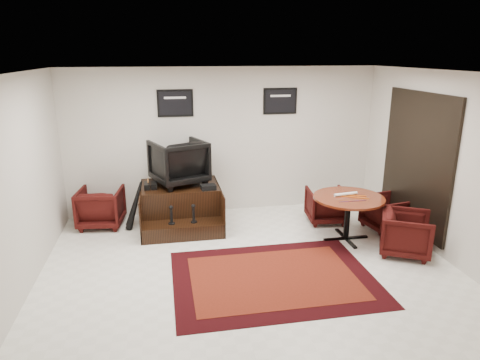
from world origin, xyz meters
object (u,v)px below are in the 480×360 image
Objects in this scene: shine_podium at (181,206)px; table_chair_window at (386,211)px; armchair_side at (101,205)px; table_chair_back at (326,204)px; meeting_table at (348,202)px; shine_chair at (179,160)px; table_chair_corner at (406,231)px.

shine_podium is 2.15× the size of table_chair_window.
table_chair_back is at bearing 179.15° from armchair_side.
shine_podium reaches higher than table_chair_window.
table_chair_window is (0.86, 0.29, -0.33)m from meeting_table.
shine_podium is at bearing 68.64° from shine_chair.
armchair_side is at bearing -1.12° from table_chair_back.
meeting_table reaches higher than table_chair_corner.
armchair_side is at bearing -22.32° from shine_chair.
armchair_side is at bearing 161.50° from meeting_table.
meeting_table is 1.72× the size of table_chair_window.
table_chair_window is at bearing 174.52° from armchair_side.
armchair_side is 1.04× the size of table_chair_corner.
shine_chair is at bearing 90.00° from shine_podium.
armchair_side reaches higher than table_chair_window.
shine_chair reaches higher than meeting_table.
table_chair_back is 0.93× the size of table_chair_corner.
shine_podium is 2.69m from table_chair_back.
table_chair_corner reaches higher than table_chair_window.
table_chair_window is 0.98m from table_chair_corner.
armchair_side is 5.12m from table_chair_window.
table_chair_back is at bearing 93.02° from meeting_table.
table_chair_back is at bearing 147.39° from shine_chair.
table_chair_back is 1.67m from table_chair_corner.
shine_chair reaches higher than table_chair_back.
table_chair_back is (4.10, -0.55, -0.04)m from armchair_side.
meeting_table is (2.71, -1.36, -0.51)m from shine_chair.
table_chair_corner reaches higher than shine_podium.
meeting_table is 1.67× the size of table_chair_back.
shine_chair reaches higher than shine_podium.
shine_chair is 1.21× the size of table_chair_corner.
table_chair_back is 1.03× the size of table_chair_window.
shine_podium is 1.87× the size of armchair_side.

